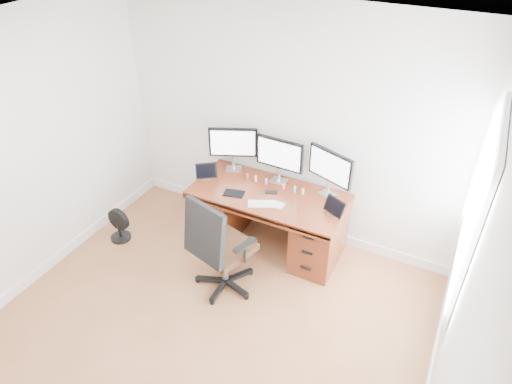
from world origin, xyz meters
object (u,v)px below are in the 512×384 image
at_px(desk, 269,217).
at_px(office_chair, 221,260).
at_px(floor_fan, 118,225).
at_px(monitor_center, 280,155).
at_px(keyboard, 262,204).

bearing_deg(desk, office_chair, -99.78).
xyz_separation_m(floor_fan, monitor_center, (1.63, 0.94, 0.89)).
relative_size(office_chair, keyboard, 4.00).
bearing_deg(office_chair, desk, 95.87).
xyz_separation_m(office_chair, floor_fan, (-1.48, 0.14, -0.18)).
relative_size(floor_fan, monitor_center, 0.75).
relative_size(desk, monitor_center, 3.09).
bearing_deg(monitor_center, keyboard, -84.69).
bearing_deg(desk, monitor_center, 90.02).
distance_m(desk, monitor_center, 0.72).
relative_size(desk, office_chair, 1.49).
distance_m(office_chair, keyboard, 0.72).
bearing_deg(floor_fan, keyboard, 18.34).
height_order(desk, floor_fan, desk).
distance_m(floor_fan, monitor_center, 2.08).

